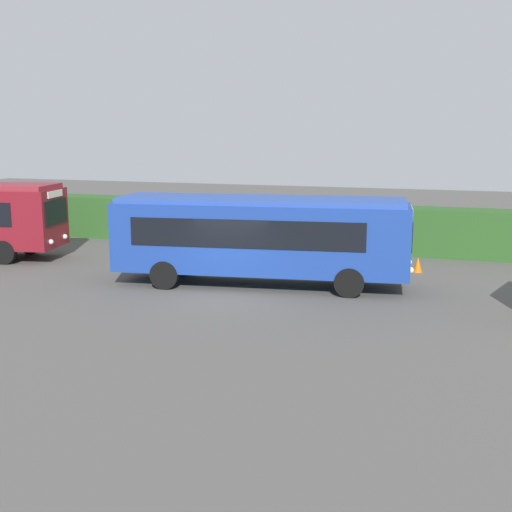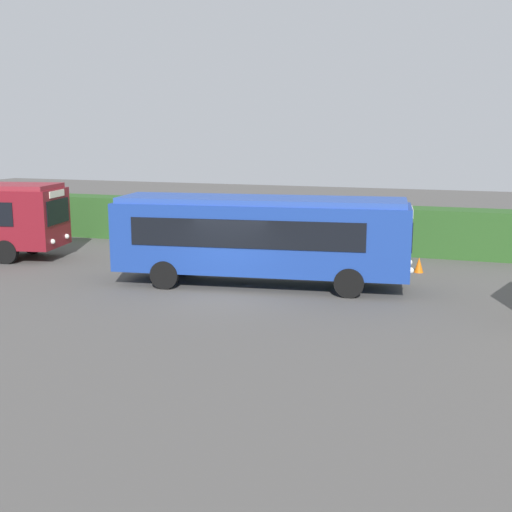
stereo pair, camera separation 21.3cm
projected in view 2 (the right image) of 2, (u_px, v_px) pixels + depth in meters
The scene contains 4 objects.
ground_plane at pixel (226, 296), 21.99m from camera, with size 86.92×86.92×0.00m, color #514F4C.
bus_blue at pixel (261, 235), 23.16m from camera, with size 10.61×3.90×3.15m.
hedge_row at pixel (302, 226), 30.88m from camera, with size 55.46×1.71×2.08m, color #2A5421.
traffic_cone at pixel (419, 265), 25.56m from camera, with size 0.36×0.36×0.60m, color orange.
Camera 2 is at (7.86, -19.87, 5.46)m, focal length 46.08 mm.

